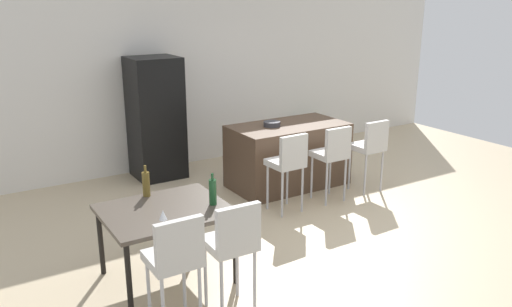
% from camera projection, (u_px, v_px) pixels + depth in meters
% --- Properties ---
extents(ground_plane, '(10.00, 10.00, 0.00)m').
position_uv_depth(ground_plane, '(317.00, 214.00, 6.63)').
color(ground_plane, '#C6B28E').
extents(back_wall, '(10.00, 0.12, 2.90)m').
position_uv_depth(back_wall, '(211.00, 74.00, 8.61)').
color(back_wall, silver).
rests_on(back_wall, ground_plane).
extents(kitchen_island, '(1.68, 0.90, 0.92)m').
position_uv_depth(kitchen_island, '(288.00, 155.00, 7.55)').
color(kitchen_island, '#4C3828').
rests_on(kitchen_island, ground_plane).
extents(bar_chair_left, '(0.41, 0.41, 1.05)m').
position_uv_depth(bar_chair_left, '(288.00, 161.00, 6.51)').
color(bar_chair_left, beige).
rests_on(bar_chair_left, ground_plane).
extents(bar_chair_middle, '(0.40, 0.40, 1.05)m').
position_uv_depth(bar_chair_middle, '(332.00, 152.00, 6.87)').
color(bar_chair_middle, beige).
rests_on(bar_chair_middle, ground_plane).
extents(bar_chair_right, '(0.41, 0.41, 1.05)m').
position_uv_depth(bar_chair_right, '(370.00, 145.00, 7.22)').
color(bar_chair_right, beige).
rests_on(bar_chair_right, ground_plane).
extents(dining_table, '(1.17, 0.98, 0.74)m').
position_uv_depth(dining_table, '(165.00, 215.00, 4.93)').
color(dining_table, '#4C4238').
rests_on(dining_table, ground_plane).
extents(dining_chair_near, '(0.40, 0.40, 1.05)m').
position_uv_depth(dining_chair_near, '(175.00, 256.00, 4.10)').
color(dining_chair_near, beige).
rests_on(dining_chair_near, ground_plane).
extents(dining_chair_far, '(0.41, 0.41, 1.05)m').
position_uv_depth(dining_chair_far, '(233.00, 240.00, 4.36)').
color(dining_chair_far, beige).
rests_on(dining_chair_far, ground_plane).
extents(wine_bottle_right, '(0.07, 0.07, 0.32)m').
position_uv_depth(wine_bottle_right, '(213.00, 192.00, 4.98)').
color(wine_bottle_right, '#194723').
rests_on(wine_bottle_right, dining_table).
extents(wine_bottle_inner, '(0.08, 0.08, 0.32)m').
position_uv_depth(wine_bottle_inner, '(146.00, 184.00, 5.19)').
color(wine_bottle_inner, brown).
rests_on(wine_bottle_inner, dining_table).
extents(wine_glass_left, '(0.07, 0.07, 0.17)m').
position_uv_depth(wine_glass_left, '(163.00, 215.00, 4.45)').
color(wine_glass_left, silver).
rests_on(wine_glass_left, dining_table).
extents(refrigerator, '(0.72, 0.68, 1.84)m').
position_uv_depth(refrigerator, '(156.00, 118.00, 7.81)').
color(refrigerator, black).
rests_on(refrigerator, ground_plane).
extents(fruit_bowl, '(0.24, 0.24, 0.07)m').
position_uv_depth(fruit_bowl, '(272.00, 124.00, 7.31)').
color(fruit_bowl, '#333338').
rests_on(fruit_bowl, kitchen_island).
extents(potted_plant, '(0.36, 0.36, 0.56)m').
position_uv_depth(potted_plant, '(315.00, 131.00, 9.52)').
color(potted_plant, '#996B4C').
rests_on(potted_plant, ground_plane).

